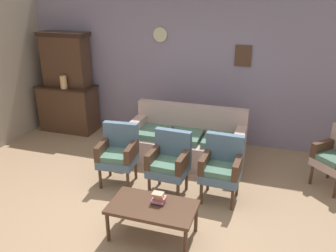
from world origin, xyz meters
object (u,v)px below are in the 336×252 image
(side_cabinet, at_px, (69,108))
(floral_couch, at_px, (187,142))
(book_stack_on_table, at_px, (159,198))
(armchair_near_cabinet, at_px, (118,152))
(armchair_by_doorway, at_px, (222,166))
(vase_on_cabinet, at_px, (64,82))
(armchair_near_couch_end, at_px, (170,161))
(coffee_table, at_px, (153,209))

(side_cabinet, xyz_separation_m, floral_couch, (2.65, -0.59, -0.14))
(floral_couch, relative_size, book_stack_on_table, 11.74)
(side_cabinet, distance_m, armchair_near_cabinet, 2.46)
(armchair_by_doorway, bearing_deg, armchair_near_cabinet, -178.51)
(floral_couch, xyz_separation_m, armchair_near_cabinet, (-0.78, -1.01, 0.17))
(vase_on_cabinet, xyz_separation_m, armchair_near_couch_end, (2.60, -1.46, -0.55))
(armchair_near_cabinet, distance_m, armchair_near_couch_end, 0.80)
(vase_on_cabinet, relative_size, armchair_near_couch_end, 0.27)
(floral_couch, relative_size, armchair_by_doorway, 2.11)
(floral_couch, height_order, armchair_near_cabinet, same)
(floral_couch, bearing_deg, coffee_table, -86.38)
(side_cabinet, height_order, vase_on_cabinet, vase_on_cabinet)
(floral_couch, height_order, armchair_near_couch_end, same)
(armchair_near_couch_end, bearing_deg, floral_couch, 91.24)
(armchair_near_cabinet, xyz_separation_m, armchair_near_couch_end, (0.80, -0.04, 0.00))
(vase_on_cabinet, bearing_deg, floral_couch, -9.23)
(armchair_near_couch_end, xyz_separation_m, coffee_table, (0.10, -0.97, -0.12))
(armchair_near_couch_end, bearing_deg, armchair_by_doorway, 6.11)
(armchair_near_couch_end, relative_size, armchair_by_doorway, 1.00)
(armchair_by_doorway, bearing_deg, floral_couch, 127.41)
(armchair_near_cabinet, height_order, coffee_table, armchair_near_cabinet)
(book_stack_on_table, bearing_deg, coffee_table, -127.59)
(armchair_near_cabinet, bearing_deg, side_cabinet, 139.49)
(vase_on_cabinet, distance_m, armchair_near_cabinet, 2.36)
(vase_on_cabinet, distance_m, armchair_near_couch_end, 3.03)
(vase_on_cabinet, bearing_deg, armchair_near_cabinet, -38.36)
(side_cabinet, relative_size, vase_on_cabinet, 4.69)
(vase_on_cabinet, height_order, armchair_near_cabinet, vase_on_cabinet)
(vase_on_cabinet, height_order, coffee_table, vase_on_cabinet)
(side_cabinet, height_order, floral_couch, side_cabinet)
(side_cabinet, relative_size, coffee_table, 1.16)
(coffee_table, bearing_deg, floral_couch, 93.62)
(vase_on_cabinet, xyz_separation_m, coffee_table, (2.70, -2.43, -0.68))
(vase_on_cabinet, bearing_deg, coffee_table, -42.00)
(armchair_near_couch_end, height_order, coffee_table, armchair_near_couch_end)
(vase_on_cabinet, relative_size, armchair_near_cabinet, 0.27)
(vase_on_cabinet, xyz_separation_m, book_stack_on_table, (2.76, -2.37, -0.57))
(vase_on_cabinet, height_order, floral_couch, vase_on_cabinet)
(side_cabinet, bearing_deg, book_stack_on_table, -41.93)
(side_cabinet, xyz_separation_m, armchair_near_cabinet, (1.87, -1.60, 0.03))
(floral_couch, relative_size, armchair_near_cabinet, 2.11)
(floral_couch, distance_m, armchair_by_doorway, 1.23)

